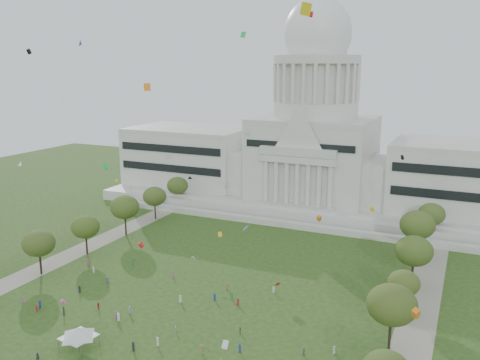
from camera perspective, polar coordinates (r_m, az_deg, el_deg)
ground at (r=107.12m, az=-10.56°, el=-17.63°), size 400.00×400.00×0.00m
capitol at (r=198.63m, az=8.27°, el=3.50°), size 160.00×64.50×91.30m
path_left at (r=156.25m, az=-18.82°, el=-8.09°), size 8.00×160.00×0.04m
path_right at (r=117.94m, az=19.19°, el=-15.14°), size 8.00×160.00×0.04m
row_tree_l_2 at (r=143.09m, az=-21.67°, el=-6.64°), size 8.42×8.42×11.97m
row_tree_r_2 at (r=102.75m, az=16.69°, el=-13.27°), size 9.55×9.55×13.58m
row_tree_l_3 at (r=153.78m, az=-16.97°, el=-5.07°), size 8.12×8.12×11.55m
row_tree_r_3 at (r=119.25m, az=17.92°, el=-10.97°), size 7.01×7.01×9.98m
row_tree_l_4 at (r=167.04m, az=-12.82°, el=-2.99°), size 9.29×9.29×13.21m
row_tree_r_4 at (r=132.86m, az=18.97°, el=-7.55°), size 9.19×9.19×13.06m
row_tree_l_5 at (r=182.45m, az=-9.57°, el=-1.83°), size 8.33×8.33×11.85m
row_tree_r_5 at (r=151.84m, az=19.30°, el=-4.78°), size 9.82×9.82×13.96m
row_tree_l_6 at (r=198.11m, az=-7.04°, el=-0.63°), size 8.19×8.19×11.64m
row_tree_r_6 at (r=169.28m, az=20.70°, el=-3.61°), size 8.42×8.42×11.97m
event_tent at (r=107.05m, az=-17.71°, el=-15.96°), size 9.01×9.01×4.45m
person_0 at (r=103.56m, az=10.53°, el=-18.26°), size 0.79×0.93×1.61m
person_2 at (r=102.12m, az=7.21°, el=-18.64°), size 0.88×0.84×1.56m
person_3 at (r=102.09m, az=-4.30°, el=-18.43°), size 0.82×1.36×1.99m
person_4 at (r=109.91m, az=-7.24°, el=-16.22°), size 0.68×0.97×1.51m
person_5 at (r=118.54m, az=-12.26°, el=-14.04°), size 1.88×1.37×1.89m
person_7 at (r=106.70m, az=-21.78°, el=-17.96°), size 0.82×0.81×1.82m
person_8 at (r=122.25m, az=-15.61°, el=-13.44°), size 0.86×0.63×1.61m
person_10 at (r=108.58m, az=0.02°, el=-16.53°), size 0.52×0.86×1.40m
distant_crowd at (r=123.92m, az=-11.78°, el=-12.82°), size 56.82×35.71×1.90m
kite_swarm at (r=103.79m, az=-8.86°, el=-1.37°), size 99.53×101.30×61.42m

